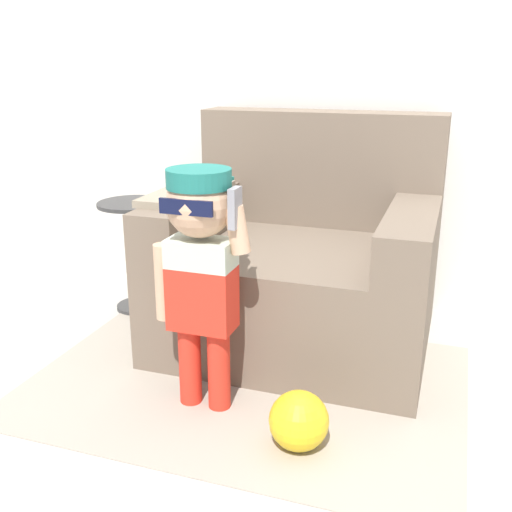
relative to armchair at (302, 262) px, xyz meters
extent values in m
plane|color=#ADA89E|center=(0.12, -0.10, -0.35)|extent=(10.00, 10.00, 0.00)
cube|color=silver|center=(0.12, 0.51, 0.95)|extent=(10.00, 0.05, 2.60)
cube|color=#6B5B4C|center=(0.00, -0.06, -0.12)|extent=(1.11, 0.96, 0.45)
cube|color=#6B5B4C|center=(0.00, 0.31, 0.37)|extent=(1.11, 0.22, 0.52)
cube|color=#6B5B4C|center=(-0.46, -0.17, 0.20)|extent=(0.19, 0.74, 0.19)
cube|color=#6B5B4C|center=(0.46, -0.17, 0.20)|extent=(0.19, 0.74, 0.19)
cube|color=gray|center=(-0.46, -0.17, 0.31)|extent=(0.23, 0.53, 0.03)
cylinder|color=red|center=(-0.23, -0.68, -0.20)|extent=(0.08, 0.08, 0.30)
cylinder|color=red|center=(-0.12, -0.68, -0.20)|extent=(0.08, 0.08, 0.30)
cube|color=red|center=(-0.17, -0.68, 0.07)|extent=(0.22, 0.13, 0.22)
cube|color=#B7C6B2|center=(-0.17, -0.68, 0.23)|extent=(0.22, 0.13, 0.10)
sphere|color=tan|center=(-0.17, -0.68, 0.40)|extent=(0.22, 0.22, 0.22)
cylinder|color=#1E7066|center=(-0.17, -0.68, 0.48)|extent=(0.21, 0.21, 0.06)
cube|color=#1E7066|center=(-0.17, -0.58, 0.46)|extent=(0.13, 0.10, 0.01)
cube|color=#0F1433|center=(-0.17, -0.78, 0.41)|extent=(0.18, 0.01, 0.05)
cylinder|color=tan|center=(-0.32, -0.68, 0.11)|extent=(0.06, 0.06, 0.27)
cylinder|color=tan|center=(-0.04, -0.68, 0.32)|extent=(0.09, 0.06, 0.16)
cube|color=gray|center=(-0.04, -0.70, 0.40)|extent=(0.02, 0.07, 0.13)
cylinder|color=#333333|center=(-0.85, 0.04, -0.34)|extent=(0.22, 0.22, 0.02)
cylinder|color=#333333|center=(-0.85, 0.04, -0.08)|extent=(0.06, 0.06, 0.53)
cylinder|color=#333333|center=(-0.85, 0.04, 0.19)|extent=(0.33, 0.33, 0.02)
cube|color=#9E9384|center=(-0.09, -0.49, -0.34)|extent=(1.63, 1.16, 0.01)
sphere|color=yellow|center=(0.21, -0.82, -0.25)|extent=(0.19, 0.19, 0.19)
camera|label=1|loc=(0.61, -2.42, 0.83)|focal=42.00mm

